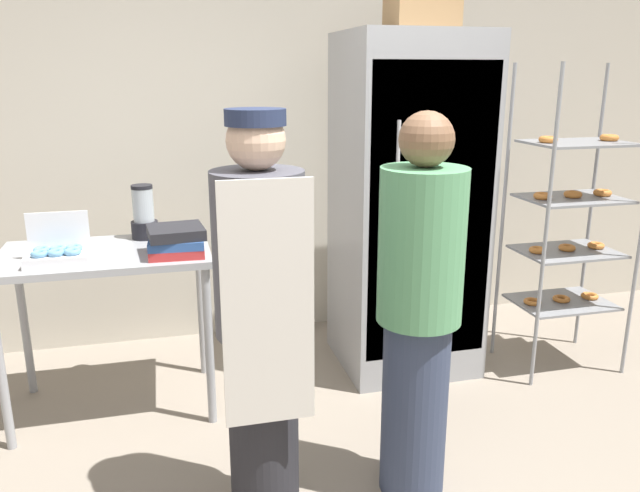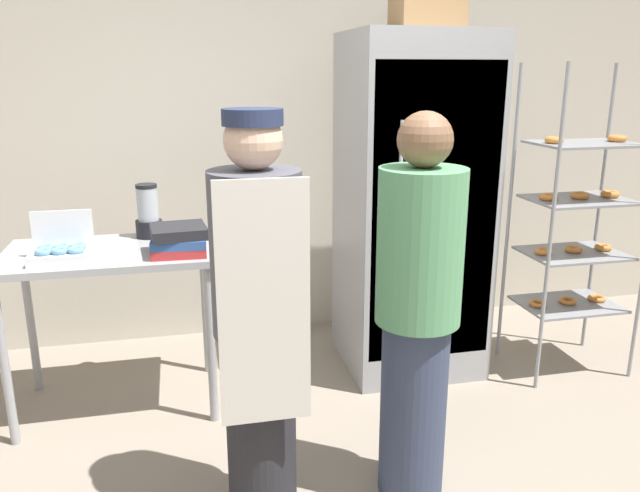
{
  "view_description": "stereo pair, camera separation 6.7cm",
  "coord_description": "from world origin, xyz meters",
  "px_view_note": "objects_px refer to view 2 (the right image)",
  "views": [
    {
      "loc": [
        -0.71,
        -1.9,
        1.76
      ],
      "look_at": [
        -0.06,
        0.65,
        1.02
      ],
      "focal_mm": 35.0,
      "sensor_mm": 36.0,
      "label": 1
    },
    {
      "loc": [
        -0.64,
        -1.92,
        1.76
      ],
      "look_at": [
        -0.06,
        0.65,
        1.02
      ],
      "focal_mm": 35.0,
      "sensor_mm": 36.0,
      "label": 2
    }
  ],
  "objects_px": {
    "baking_rack": "(576,226)",
    "donut_box": "(62,252)",
    "refrigerator": "(412,207)",
    "binder_stack": "(179,240)",
    "cardboard_storage_box": "(427,7)",
    "person_baker": "(258,318)",
    "person_customer": "(417,311)",
    "blender_pitcher": "(148,214)"
  },
  "relations": [
    {
      "from": "baking_rack",
      "to": "donut_box",
      "type": "distance_m",
      "value": 2.82
    },
    {
      "from": "refrigerator",
      "to": "binder_stack",
      "type": "xyz_separation_m",
      "value": [
        -1.34,
        -0.29,
        -0.04
      ]
    },
    {
      "from": "donut_box",
      "to": "cardboard_storage_box",
      "type": "distance_m",
      "value": 2.33
    },
    {
      "from": "binder_stack",
      "to": "cardboard_storage_box",
      "type": "xyz_separation_m",
      "value": [
        1.42,
        0.36,
        1.16
      ]
    },
    {
      "from": "refrigerator",
      "to": "person_baker",
      "type": "xyz_separation_m",
      "value": [
        -1.06,
        -1.16,
        -0.14
      ]
    },
    {
      "from": "refrigerator",
      "to": "donut_box",
      "type": "xyz_separation_m",
      "value": [
        -1.9,
        -0.3,
        -0.06
      ]
    },
    {
      "from": "refrigerator",
      "to": "donut_box",
      "type": "height_order",
      "value": "refrigerator"
    },
    {
      "from": "binder_stack",
      "to": "baking_rack",
      "type": "bearing_deg",
      "value": 0.56
    },
    {
      "from": "person_baker",
      "to": "person_customer",
      "type": "distance_m",
      "value": 0.64
    },
    {
      "from": "cardboard_storage_box",
      "to": "person_customer",
      "type": "bearing_deg",
      "value": -111.51
    },
    {
      "from": "donut_box",
      "to": "blender_pitcher",
      "type": "distance_m",
      "value": 0.55
    },
    {
      "from": "donut_box",
      "to": "binder_stack",
      "type": "height_order",
      "value": "donut_box"
    },
    {
      "from": "donut_box",
      "to": "baking_rack",
      "type": "bearing_deg",
      "value": 0.69
    },
    {
      "from": "blender_pitcher",
      "to": "person_baker",
      "type": "relative_size",
      "value": 0.18
    },
    {
      "from": "baking_rack",
      "to": "cardboard_storage_box",
      "type": "height_order",
      "value": "cardboard_storage_box"
    },
    {
      "from": "baking_rack",
      "to": "blender_pitcher",
      "type": "relative_size",
      "value": 6.14
    },
    {
      "from": "refrigerator",
      "to": "blender_pitcher",
      "type": "bearing_deg",
      "value": 177.11
    },
    {
      "from": "binder_stack",
      "to": "person_customer",
      "type": "relative_size",
      "value": 0.18
    },
    {
      "from": "blender_pitcher",
      "to": "donut_box",
      "type": "bearing_deg",
      "value": -136.24
    },
    {
      "from": "donut_box",
      "to": "cardboard_storage_box",
      "type": "relative_size",
      "value": 0.77
    },
    {
      "from": "donut_box",
      "to": "person_customer",
      "type": "bearing_deg",
      "value": -30.67
    },
    {
      "from": "cardboard_storage_box",
      "to": "person_baker",
      "type": "xyz_separation_m",
      "value": [
        -1.13,
        -1.23,
        -1.25
      ]
    },
    {
      "from": "refrigerator",
      "to": "binder_stack",
      "type": "relative_size",
      "value": 6.85
    },
    {
      "from": "person_baker",
      "to": "person_customer",
      "type": "xyz_separation_m",
      "value": [
        0.64,
        -0.02,
        -0.02
      ]
    },
    {
      "from": "baking_rack",
      "to": "person_customer",
      "type": "height_order",
      "value": "baking_rack"
    },
    {
      "from": "person_baker",
      "to": "refrigerator",
      "type": "bearing_deg",
      "value": 47.64
    },
    {
      "from": "donut_box",
      "to": "binder_stack",
      "type": "distance_m",
      "value": 0.55
    },
    {
      "from": "refrigerator",
      "to": "cardboard_storage_box",
      "type": "bearing_deg",
      "value": 42.42
    },
    {
      "from": "baking_rack",
      "to": "blender_pitcher",
      "type": "xyz_separation_m",
      "value": [
        -2.42,
        0.34,
        0.12
      ]
    },
    {
      "from": "donut_box",
      "to": "binder_stack",
      "type": "bearing_deg",
      "value": 1.25
    },
    {
      "from": "cardboard_storage_box",
      "to": "refrigerator",
      "type": "bearing_deg",
      "value": -137.58
    },
    {
      "from": "cardboard_storage_box",
      "to": "person_customer",
      "type": "relative_size",
      "value": 0.23
    },
    {
      "from": "refrigerator",
      "to": "donut_box",
      "type": "bearing_deg",
      "value": -170.93
    },
    {
      "from": "person_baker",
      "to": "person_customer",
      "type": "height_order",
      "value": "person_baker"
    },
    {
      "from": "binder_stack",
      "to": "person_customer",
      "type": "height_order",
      "value": "person_customer"
    },
    {
      "from": "binder_stack",
      "to": "cardboard_storage_box",
      "type": "relative_size",
      "value": 0.76
    },
    {
      "from": "baking_rack",
      "to": "person_baker",
      "type": "bearing_deg",
      "value": -155.7
    },
    {
      "from": "refrigerator",
      "to": "baking_rack",
      "type": "bearing_deg",
      "value": -16.25
    },
    {
      "from": "cardboard_storage_box",
      "to": "blender_pitcher",
      "type": "bearing_deg",
      "value": 179.61
    },
    {
      "from": "refrigerator",
      "to": "person_baker",
      "type": "height_order",
      "value": "refrigerator"
    },
    {
      "from": "donut_box",
      "to": "refrigerator",
      "type": "bearing_deg",
      "value": 9.07
    },
    {
      "from": "donut_box",
      "to": "cardboard_storage_box",
      "type": "xyz_separation_m",
      "value": [
        1.97,
        0.37,
        1.18
      ]
    }
  ]
}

